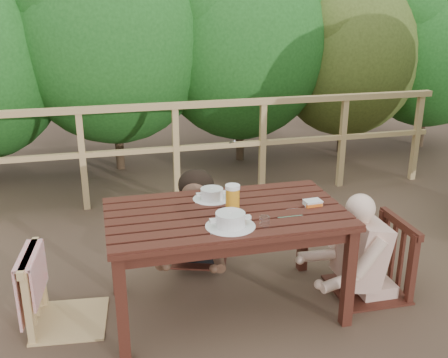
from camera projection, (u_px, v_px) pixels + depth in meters
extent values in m
plane|color=brown|center=(226.00, 307.00, 3.49)|extent=(60.00, 60.00, 0.00)
cube|color=#35160F|center=(226.00, 262.00, 3.38)|extent=(1.49, 0.84, 0.69)
cube|color=tan|center=(63.00, 256.00, 3.19)|extent=(0.52, 0.52, 0.95)
cube|color=#35160F|center=(200.00, 210.00, 4.01)|extent=(0.53, 0.53, 0.84)
cube|color=#35160F|center=(372.00, 227.00, 3.53)|extent=(0.50, 0.50, 0.99)
cube|color=tan|center=(176.00, 153.00, 5.15)|extent=(5.60, 0.10, 1.01)
cylinder|color=silver|center=(230.00, 221.00, 3.03)|extent=(0.30, 0.30, 0.10)
cylinder|color=white|center=(212.00, 194.00, 3.45)|extent=(0.25, 0.25, 0.08)
ellipsoid|color=#AA6A35|center=(236.00, 218.00, 3.09)|extent=(0.12, 0.09, 0.07)
cylinder|color=#CC6810|center=(233.00, 199.00, 3.25)|extent=(0.09, 0.09, 0.18)
cylinder|color=silver|center=(264.00, 222.00, 3.04)|extent=(0.06, 0.06, 0.07)
cube|color=white|center=(313.00, 204.00, 3.34)|extent=(0.12, 0.09, 0.05)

